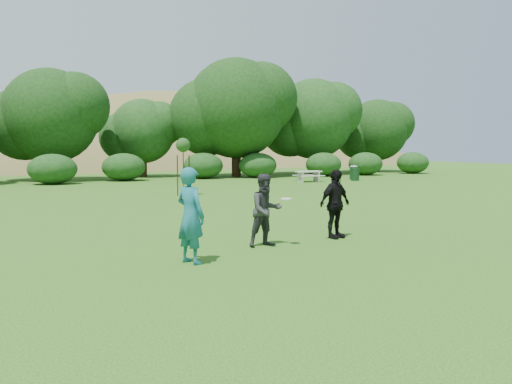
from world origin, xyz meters
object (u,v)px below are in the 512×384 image
player_black (335,204)px  picnic_table (309,174)px  player_grey (266,210)px  sapling (183,147)px  player_teal (191,216)px  trash_can_lidded (354,172)px  trash_can_near (355,174)px

player_black → picnic_table: 21.84m
player_grey → sapling: (1.98, 13.17, 1.55)m
player_teal → picnic_table: size_ratio=1.10×
picnic_table → trash_can_lidded: 4.75m
trash_can_near → trash_can_lidded: (0.97, 1.48, 0.09)m
trash_can_lidded → trash_can_near: bearing=-123.0°
sapling → trash_can_lidded: 17.17m
player_teal → player_grey: bearing=-90.7°
player_black → trash_can_lidded: size_ratio=1.72×
sapling → picnic_table: (10.88, 6.03, -1.90)m
trash_can_near → trash_can_lidded: size_ratio=0.86×
player_teal → trash_can_near: 27.22m
picnic_table → trash_can_lidded: size_ratio=1.71×
player_teal → picnic_table: (15.04, 20.15, -0.47)m
player_teal → player_black: (4.29, 1.14, -0.08)m
sapling → trash_can_lidded: (15.50, 7.14, -1.88)m
player_teal → sapling: bearing=-40.5°
player_teal → sapling: 14.79m
player_grey → player_black: player_black is taller
player_black → trash_can_lidded: bearing=37.9°
trash_can_near → picnic_table: 3.68m
trash_can_lidded → player_teal: bearing=-132.8°
player_teal → sapling: sapling is taller
player_teal → sapling: size_ratio=0.69×
player_grey → trash_can_lidded: 26.80m
trash_can_lidded → player_black: bearing=-127.4°
player_teal → player_grey: player_teal is taller
player_teal → trash_can_near: (18.70, 19.77, -0.54)m
trash_can_near → sapling: (-14.54, -5.65, 1.97)m
player_black → trash_can_near: bearing=37.6°
player_black → trash_can_near: 23.55m
player_grey → sapling: bearing=78.6°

